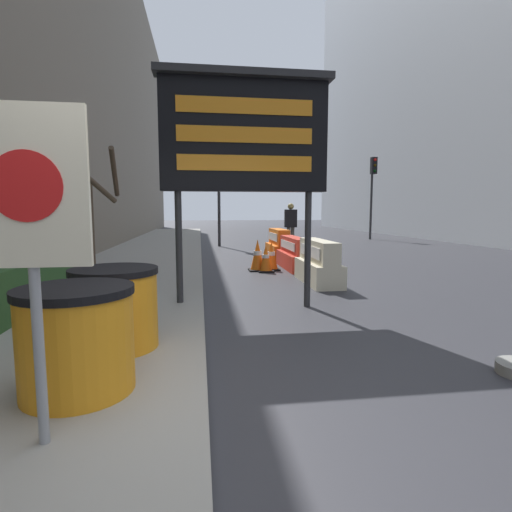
% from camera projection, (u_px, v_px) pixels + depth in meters
% --- Properties ---
extents(ground_plane, '(120.00, 120.00, 0.00)m').
position_uv_depth(ground_plane, '(208.00, 422.00, 2.83)').
color(ground_plane, '#2D2D33').
extents(building_left_facade, '(0.40, 50.40, 14.41)m').
position_uv_depth(building_left_facade, '(72.00, 6.00, 11.17)').
color(building_left_facade, '#706656').
rests_on(building_left_facade, ground_plane).
extents(bare_tree, '(1.43, 1.51, 2.72)m').
position_uv_depth(bare_tree, '(87.00, 213.00, 8.86)').
color(bare_tree, '#4C3D2D').
rests_on(bare_tree, sidewalk_left).
extents(barrel_drum_foreground, '(0.85, 0.85, 0.80)m').
position_uv_depth(barrel_drum_foreground, '(77.00, 339.00, 2.98)').
color(barrel_drum_foreground, orange).
rests_on(barrel_drum_foreground, sidewalk_left).
extents(barrel_drum_middle, '(0.85, 0.85, 0.80)m').
position_uv_depth(barrel_drum_middle, '(115.00, 308.00, 3.95)').
color(barrel_drum_middle, orange).
rests_on(barrel_drum_middle, sidewalk_left).
extents(warning_sign, '(0.65, 0.08, 1.93)m').
position_uv_depth(warning_sign, '(29.00, 212.00, 2.18)').
color(warning_sign, gray).
rests_on(warning_sign, sidewalk_left).
extents(message_board, '(2.56, 0.36, 3.46)m').
position_uv_depth(message_board, '(245.00, 135.00, 5.80)').
color(message_board, '#28282B').
rests_on(message_board, ground_plane).
extents(jersey_barrier_cream, '(0.59, 1.73, 0.89)m').
position_uv_depth(jersey_barrier_cream, '(318.00, 264.00, 8.21)').
color(jersey_barrier_cream, beige).
rests_on(jersey_barrier_cream, ground_plane).
extents(jersey_barrier_red_striped, '(0.56, 1.96, 0.81)m').
position_uv_depth(jersey_barrier_red_striped, '(294.00, 255.00, 10.32)').
color(jersey_barrier_red_striped, red).
rests_on(jersey_barrier_red_striped, ground_plane).
extents(jersey_barrier_orange_near, '(0.59, 1.61, 0.93)m').
position_uv_depth(jersey_barrier_orange_near, '(279.00, 246.00, 12.29)').
color(jersey_barrier_orange_near, orange).
rests_on(jersey_barrier_orange_near, ground_plane).
extents(traffic_cone_near, '(0.41, 0.41, 0.73)m').
position_uv_depth(traffic_cone_near, '(271.00, 256.00, 10.02)').
color(traffic_cone_near, black).
rests_on(traffic_cone_near, ground_plane).
extents(traffic_cone_mid, '(0.44, 0.44, 0.78)m').
position_uv_depth(traffic_cone_mid, '(258.00, 255.00, 9.90)').
color(traffic_cone_mid, black).
rests_on(traffic_cone_mid, ground_plane).
extents(traffic_cone_far, '(0.38, 0.38, 0.67)m').
position_uv_depth(traffic_cone_far, '(266.00, 259.00, 9.72)').
color(traffic_cone_far, black).
rests_on(traffic_cone_far, ground_plane).
extents(traffic_light_near_curb, '(0.28, 0.44, 4.34)m').
position_uv_depth(traffic_light_near_curb, '(219.00, 170.00, 16.33)').
color(traffic_light_near_curb, '#2D2D30').
rests_on(traffic_light_near_curb, ground_plane).
extents(traffic_light_far_side, '(0.28, 0.45, 4.20)m').
position_uv_depth(traffic_light_far_side, '(373.00, 180.00, 20.50)').
color(traffic_light_far_side, '#2D2D30').
rests_on(traffic_light_far_side, ground_plane).
extents(pedestrian_worker, '(0.49, 0.33, 1.77)m').
position_uv_depth(pedestrian_worker, '(291.00, 222.00, 15.29)').
color(pedestrian_worker, '#514C42').
rests_on(pedestrian_worker, ground_plane).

